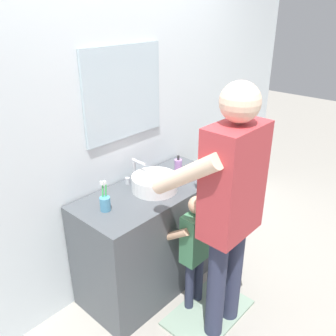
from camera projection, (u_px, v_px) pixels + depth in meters
The scene contains 10 objects.
ground_plane at pixel (182, 296), 2.79m from camera, with size 14.00×14.00×0.00m, color #9E998E.
back_wall at pixel (120, 113), 2.60m from camera, with size 4.40×0.10×2.70m.
vanity_cabinet at pixel (154, 236), 2.80m from camera, with size 1.20×0.54×0.84m, color #4C5156.
sink_basin at pixel (155, 183), 2.58m from camera, with size 0.33×0.33×0.11m.
faucet at pixel (135, 171), 2.70m from camera, with size 0.18×0.14×0.18m.
toothbrush_cup at pixel (105, 203), 2.33m from camera, with size 0.07×0.07×0.21m.
soap_bottle at pixel (178, 167), 2.80m from camera, with size 0.06×0.06×0.16m.
bath_mat at pixel (208, 313), 2.64m from camera, with size 0.64×0.40×0.02m, color gray.
child_toddler at pixel (195, 243), 2.50m from camera, with size 0.29×0.29×0.93m.
adult_parent at pixel (230, 197), 2.13m from camera, with size 0.53×0.56×1.72m.
Camera 1 is at (-1.63, -1.34, 2.09)m, focal length 38.32 mm.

